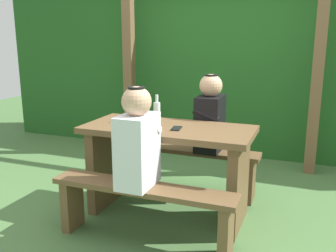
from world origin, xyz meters
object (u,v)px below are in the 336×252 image
Objects in this scene: picnic_table at (168,156)px; cell_phone at (176,128)px; bottle_left at (157,113)px; drinking_glass at (148,122)px; person_black_coat at (210,116)px; person_white_shirt at (137,141)px; bench_far at (187,160)px; bottle_right at (136,111)px; bench_near at (143,202)px.

cell_phone reaches higher than picnic_table.
bottle_left is at bearing 147.90° from cell_phone.
person_black_coat is at bearing 60.18° from drinking_glass.
bench_far is at bearing 88.01° from person_white_shirt.
person_black_coat is (0.22, -0.00, 0.46)m from bench_far.
bottle_right is (-0.28, 0.56, 0.09)m from person_white_shirt.
person_black_coat reaches higher than bench_far.
person_black_coat is at bearing 77.70° from bench_near.
bench_near is 0.79m from bottle_left.
person_white_shirt is 0.41m from drinking_glass.
bottle_right is at bearing 158.10° from cell_phone.
drinking_glass is at bearing 108.26° from bench_near.
picnic_table is 0.28m from cell_phone.
bench_far is 0.74m from bottle_left.
person_black_coat reaches higher than drinking_glass.
bottle_left is (-0.34, -0.47, 0.10)m from person_black_coat.
bottle_left is (-0.12, -0.47, 0.56)m from bench_far.
bottle_left reaches higher than bench_far.
person_white_shirt is 0.56m from bottle_left.
person_white_shirt is at bearing -81.66° from bottle_left.
person_white_shirt is at bearing 174.64° from bench_near.
person_black_coat is at bearing 69.45° from cell_phone.
picnic_table is 1.00× the size of bench_near.
picnic_table is 1.00× the size of bench_far.
person_white_shirt reaches higher than bench_far.
picnic_table is 0.61m from person_black_coat.
person_black_coat reaches higher than picnic_table.
bench_far is at bearing 76.19° from bottle_left.
person_black_coat is 3.14× the size of bottle_right.
person_white_shirt is 1.00× the size of person_black_coat.
bench_far is 0.51m from person_black_coat.
bottle_left reaches higher than cell_phone.
bottle_left is at bearing 83.76° from drinking_glass.
bottle_left is (-0.12, 0.55, 0.56)m from bench_near.
bottle_left is 1.81× the size of cell_phone.
bottle_left is at bearing -103.81° from bench_far.
bottle_left is (0.02, 0.15, 0.05)m from drinking_glass.
picnic_table is 10.00× the size of cell_phone.
drinking_glass is (-0.10, 0.40, 0.04)m from person_white_shirt.
cell_phone is (0.21, -0.09, -0.10)m from bottle_left.
person_white_shirt is (-0.04, -0.51, 0.26)m from picnic_table.
bottle_left is 0.25m from cell_phone.
bottle_left reaches higher than drinking_glass.
drinking_glass is 0.68× the size of cell_phone.
bench_near is 1.02m from bench_far.
person_white_shirt is at bearing -93.99° from picnic_table.
person_black_coat is at bearing 54.14° from bottle_left.
cell_phone is at bearing -102.80° from person_black_coat.
person_white_shirt is 3.14× the size of bottle_right.
person_black_coat is 7.59× the size of drinking_glass.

